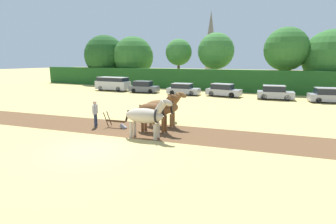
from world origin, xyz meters
The scene contains 22 objects.
ground_plane centered at (0.00, 0.00, 0.00)m, with size 240.00×240.00×0.00m, color tan.
plowed_furrow_strip centered at (-4.04, 3.84, 0.00)m, with size 34.89×3.73×0.01m, color brown.
hedgerow centered at (0.00, 27.99, 1.54)m, with size 69.18×1.47×3.08m, color #1E511E.
tree_far_left centered at (-23.57, 30.65, 5.21)m, with size 7.57×7.57×9.00m.
tree_left centered at (-17.95, 31.69, 4.98)m, with size 7.28×7.28×8.62m.
tree_center_left centered at (-9.11, 32.09, 5.67)m, with size 4.44×4.44×7.92m.
tree_center centered at (-2.76, 32.41, 5.79)m, with size 5.77×5.77×8.69m.
tree_center_right centered at (7.56, 30.69, 5.86)m, with size 5.94×5.94×8.85m.
tree_right centered at (13.13, 31.83, 4.75)m, with size 7.32×7.32×8.41m.
church_spire centered at (-10.50, 55.08, 8.45)m, with size 2.49×2.49×16.14m.
draft_horse_lead_left centered at (1.45, 3.00, 1.31)m, with size 2.99×1.16×2.40m.
draft_horse_lead_right centered at (1.28, 4.46, 1.38)m, with size 2.84×1.11×2.48m.
draft_horse_trail_left centered at (1.11, 5.92, 1.35)m, with size 2.98×1.26×2.46m.
plow centered at (-1.43, 4.14, 0.32)m, with size 1.63×0.51×1.13m.
farmer_at_plow centered at (-2.98, 3.81, 1.02)m, with size 0.38×0.65×1.74m.
farmer_beside_team centered at (1.10, 7.44, 0.93)m, with size 0.40×0.62×1.62m.
parked_van centered at (-14.99, 21.50, 1.02)m, with size 5.12×2.01×1.97m.
parked_car_left centered at (-9.71, 21.43, 0.76)m, with size 4.15×2.28×1.59m.
parked_car_center_left centered at (-3.94, 21.66, 0.71)m, with size 4.27×2.20×1.47m.
parked_car_center centered at (1.12, 22.31, 0.75)m, with size 4.32×2.21×1.56m.
parked_car_center_right centered at (7.04, 22.32, 0.76)m, with size 4.09×2.20×1.59m.
parked_car_right centered at (12.33, 22.38, 0.74)m, with size 4.21×2.53×1.56m.
Camera 1 is at (8.87, -9.60, 4.43)m, focal length 28.00 mm.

